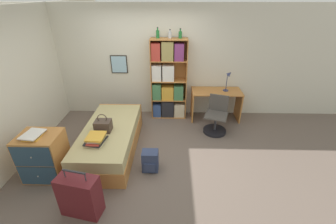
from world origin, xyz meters
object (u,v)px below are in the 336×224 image
Objects in this scene: bottle_brown at (170,35)px; bottle_clear at (180,35)px; suitcase at (80,196)px; bookcase at (168,82)px; desk at (216,100)px; handbag at (103,126)px; book_stack_on_bed at (96,139)px; desk_chair at (216,121)px; bed at (111,138)px; desk_lamp at (229,77)px; dresser at (44,156)px; magazine_pile_on_dresser at (33,135)px; backpack at (150,161)px; bottle_green at (158,34)px.

bottle_clear reaches higher than bottle_brown.
bookcase is at bearing 68.75° from suitcase.
desk is at bearing -7.94° from bottle_brown.
handbag is 0.87× the size of book_stack_on_bed.
bookcase is (1.12, 2.87, 0.58)m from suitcase.
desk_chair is (1.04, -0.74, -1.71)m from bottle_brown.
book_stack_on_bed is at bearing -93.74° from handbag.
bed is 4.19× the size of desk_lamp.
dresser is 0.43m from magazine_pile_on_dresser.
backpack is (-1.40, -1.88, -0.32)m from desk.
suitcase is at bearing -89.18° from handbag.
bottle_brown is at bearing 47.33° from dresser.
backpack is at bearing -90.96° from bottle_green.
book_stack_on_bed is 0.99m from backpack.
backpack is (0.87, 0.89, -0.12)m from suitcase.
dresser is 0.69× the size of desk.
suitcase is 0.95× the size of dresser.
suitcase is 0.93× the size of desk_chair.
desk is 2.37× the size of desk_lamp.
bottle_clear is (0.22, -0.03, 0.01)m from bottle_brown.
bed is at bearing 63.67° from handbag.
bottle_brown is 0.37× the size of desk_lamp.
dresser is at bearing -163.93° from book_stack_on_bed.
magazine_pile_on_dresser is 3.08m from bottle_green.
desk reaches higher than book_stack_on_bed.
desk reaches higher than backpack.
desk_lamp is (3.37, 2.06, 0.67)m from dresser.
bottle_clear is at bearing -2.26° from bottle_green.
suitcase is at bearing -107.23° from bottle_green.
dresser is 1.75m from backpack.
bottle_brown is at bearing 174.16° from desk_lamp.
dresser is (-0.84, -0.61, -0.22)m from handbag.
dresser is 0.42× the size of bookcase.
bookcase is (1.07, 1.41, 0.64)m from bed.
desk_chair is at bearing 20.77° from handbag.
desk_lamp is at bearing 31.33° from magazine_pile_on_dresser.
handbag is 1.68× the size of bottle_clear.
bed is 0.39m from handbag.
bottle_clear reaches higher than book_stack_on_bed.
bottle_green is 0.49m from bottle_clear.
desk_chair is 1.86m from backpack.
book_stack_on_bed is at bearing -142.06° from desk.
bottle_clear is (2.25, 2.17, 1.58)m from dresser.
desk is at bearing 32.98° from magazine_pile_on_dresser.
handbag is at bearing -126.81° from bottle_brown.
bottle_clear is 0.26× the size of desk_chair.
handbag is at bearing 90.82° from suitcase.
desk_chair is at bearing 44.11° from backpack.
bottle_green reaches higher than suitcase.
dresser is 3.44× the size of bottle_green.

